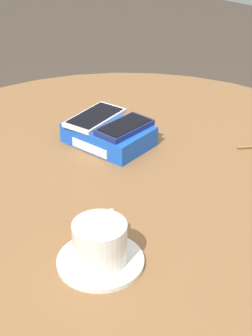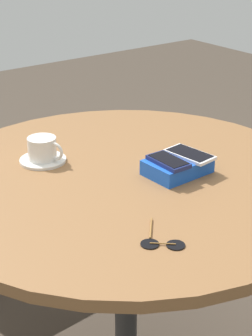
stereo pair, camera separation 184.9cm
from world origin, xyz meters
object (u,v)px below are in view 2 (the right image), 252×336
object	(u,v)px
phone_box	(177,166)
phone_white	(190,154)
round_table	(126,204)
saucer	(43,160)
sunglasses	(161,243)
phone_navy	(168,161)
coffee_cup	(43,148)

from	to	relation	value
phone_box	phone_white	size ratio (longest dim) A/B	1.23
phone_white	round_table	bearing A→B (deg)	-26.79
phone_white	saucer	world-z (taller)	phone_white
round_table	saucer	size ratio (longest dim) A/B	8.23
round_table	sunglasses	bearing A→B (deg)	65.61
phone_navy	sunglasses	xyz separation A→B (m)	(0.23, 0.25, -0.05)
phone_white	phone_box	bearing A→B (deg)	-4.09
phone_white	sunglasses	distance (m)	0.40
coffee_cup	phone_navy	bearing A→B (deg)	125.98
phone_box	phone_navy	xyz separation A→B (m)	(0.04, 0.01, 0.03)
saucer	round_table	bearing A→B (deg)	122.76
phone_navy	phone_white	bearing A→B (deg)	-177.39
sunglasses	saucer	bearing A→B (deg)	-91.04
round_table	phone_box	size ratio (longest dim) A/B	6.29
round_table	phone_navy	size ratio (longest dim) A/B	9.14
phone_box	coffee_cup	bearing A→B (deg)	-48.72
phone_navy	sunglasses	size ratio (longest dim) A/B	0.86
sunglasses	coffee_cup	bearing A→B (deg)	-91.14
phone_white	phone_navy	size ratio (longest dim) A/B	1.18
phone_white	phone_navy	bearing A→B (deg)	2.61
saucer	coffee_cup	xyz separation A→B (m)	(-0.00, 0.00, 0.04)
round_table	coffee_cup	xyz separation A→B (m)	(0.14, -0.22, 0.14)
phone_white	saucer	size ratio (longest dim) A/B	1.06
phone_white	sunglasses	world-z (taller)	phone_white
round_table	phone_box	distance (m)	0.18
phone_white	saucer	distance (m)	0.43
coffee_cup	sunglasses	distance (m)	0.55
round_table	phone_white	xyz separation A→B (m)	(-0.16, 0.08, 0.14)
round_table	coffee_cup	world-z (taller)	coffee_cup
round_table	phone_box	bearing A→B (deg)	146.63
phone_box	phone_navy	bearing A→B (deg)	9.62
phone_white	saucer	xyz separation A→B (m)	(0.30, -0.30, -0.04)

